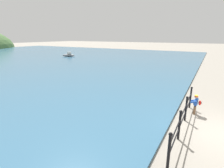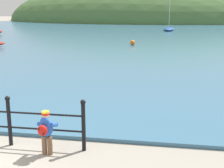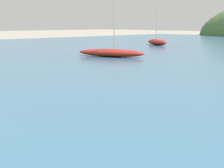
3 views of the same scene
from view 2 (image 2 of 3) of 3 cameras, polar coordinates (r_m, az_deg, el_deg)
water at (r=37.19m, az=3.25°, el=9.05°), size 80.00×60.00×0.10m
far_hillside at (r=74.67m, az=6.44°, el=11.37°), size 65.65×36.11×18.97m
child_in_coat at (r=6.98m, az=-12.00°, el=-8.03°), size 0.39×0.53×1.00m
boat_blue_hull at (r=43.49m, az=10.36°, el=9.90°), size 1.61×4.46×5.19m
mooring_buoy at (r=26.17m, az=3.80°, el=7.57°), size 0.41×0.41×0.41m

